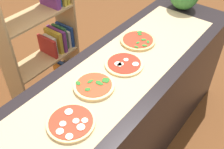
# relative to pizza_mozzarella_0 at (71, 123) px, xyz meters

# --- Properties ---
(counter) EXTENTS (2.63, 0.69, 0.93)m
(counter) POSITION_rel_pizza_mozzarella_0_xyz_m (0.44, 0.06, -0.48)
(counter) COLOR black
(counter) RESTS_ON ground_plane
(parchment_paper) EXTENTS (2.11, 0.51, 0.00)m
(parchment_paper) POSITION_rel_pizza_mozzarella_0_xyz_m (0.44, 0.06, -0.01)
(parchment_paper) COLOR tan
(parchment_paper) RESTS_ON counter
(pizza_mozzarella_0) EXTENTS (0.27, 0.27, 0.03)m
(pizza_mozzarella_0) POSITION_rel_pizza_mozzarella_0_xyz_m (0.00, 0.00, 0.00)
(pizza_mozzarella_0) COLOR #E5C17F
(pizza_mozzarella_0) RESTS_ON parchment_paper
(pizza_spinach_1) EXTENTS (0.26, 0.26, 0.03)m
(pizza_spinach_1) POSITION_rel_pizza_mozzarella_0_xyz_m (0.29, 0.09, 0.00)
(pizza_spinach_1) COLOR #E5C17F
(pizza_spinach_1) RESTS_ON parchment_paper
(pizza_mozzarella_2) EXTENTS (0.27, 0.27, 0.02)m
(pizza_mozzarella_2) POSITION_rel_pizza_mozzarella_0_xyz_m (0.58, 0.07, -0.00)
(pizza_mozzarella_2) COLOR #E5C17F
(pizza_mozzarella_2) RESTS_ON parchment_paper
(pizza_spinach_3) EXTENTS (0.27, 0.27, 0.03)m
(pizza_spinach_3) POSITION_rel_pizza_mozzarella_0_xyz_m (0.88, 0.15, 0.00)
(pizza_spinach_3) COLOR #DBB26B
(pizza_spinach_3) RESTS_ON parchment_paper
(bookshelf) EXTENTS (0.74, 0.29, 1.44)m
(bookshelf) POSITION_rel_pizza_mozzarella_0_xyz_m (0.72, 1.07, -0.28)
(bookshelf) COLOR tan
(bookshelf) RESTS_ON ground_plane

